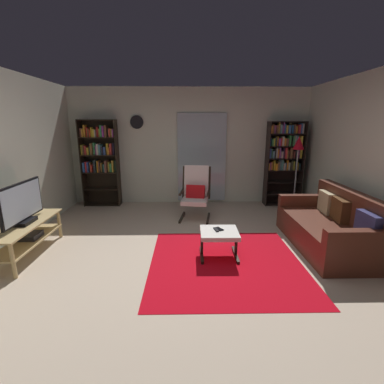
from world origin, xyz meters
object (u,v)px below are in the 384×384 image
at_px(tv_stand, 27,234).
at_px(floor_lamp_by_shelf, 298,149).
at_px(cell_phone, 219,229).
at_px(wall_clock, 137,122).
at_px(tv_remote, 216,230).
at_px(leather_sofa, 330,227).
at_px(ottoman, 219,235).
at_px(lounge_armchair, 196,191).
at_px(bookshelf_near_sofa, 284,155).
at_px(television, 22,204).
at_px(bookshelf_near_tv, 100,157).

xyz_separation_m(tv_stand, floor_lamp_by_shelf, (4.53, 1.93, 0.99)).
relative_size(cell_phone, wall_clock, 0.48).
bearing_deg(tv_remote, leather_sofa, -4.42).
bearing_deg(tv_remote, ottoman, -45.69).
bearing_deg(wall_clock, lounge_armchair, -39.52).
bearing_deg(ottoman, tv_stand, 177.67).
relative_size(bookshelf_near_sofa, floor_lamp_by_shelf, 1.19).
bearing_deg(leather_sofa, cell_phone, -172.44).
height_order(lounge_armchair, floor_lamp_by_shelf, floor_lamp_by_shelf).
height_order(lounge_armchair, cell_phone, lounge_armchair).
bearing_deg(ottoman, bookshelf_near_sofa, 55.97).
height_order(tv_remote, floor_lamp_by_shelf, floor_lamp_by_shelf).
relative_size(television, wall_clock, 3.23).
relative_size(floor_lamp_by_shelf, wall_clock, 5.41).
relative_size(bookshelf_near_sofa, leather_sofa, 1.05).
xyz_separation_m(bookshelf_near_tv, lounge_armchair, (2.10, -0.92, -0.56)).
bearing_deg(bookshelf_near_tv, leather_sofa, -29.45).
bearing_deg(leather_sofa, bookshelf_near_sofa, 89.61).
distance_m(cell_phone, wall_clock, 3.41).
bearing_deg(cell_phone, leather_sofa, -22.18).
relative_size(leather_sofa, lounge_armchair, 1.74).
bearing_deg(bookshelf_near_tv, lounge_armchair, -23.57).
relative_size(television, bookshelf_near_sofa, 0.50).
bearing_deg(television, tv_remote, -1.59).
xyz_separation_m(tv_remote, cell_phone, (0.05, 0.03, -0.00)).
relative_size(ottoman, tv_remote, 3.65).
height_order(tv_stand, cell_phone, tv_stand).
distance_m(bookshelf_near_tv, tv_remote, 3.54).
relative_size(television, ottoman, 1.79).
relative_size(lounge_armchair, wall_clock, 3.53).
distance_m(lounge_armchair, tv_remote, 1.67).
bearing_deg(bookshelf_near_sofa, leather_sofa, -90.39).
bearing_deg(tv_stand, cell_phone, -1.06).
distance_m(bookshelf_near_sofa, ottoman, 3.18).
relative_size(cell_phone, floor_lamp_by_shelf, 0.09).
bearing_deg(lounge_armchair, television, -147.04).
bearing_deg(ottoman, tv_remote, 147.16).
height_order(bookshelf_near_tv, ottoman, bookshelf_near_tv).
relative_size(tv_stand, lounge_armchair, 1.31).
bearing_deg(lounge_armchair, cell_phone, -80.18).
height_order(leather_sofa, wall_clock, wall_clock).
bearing_deg(floor_lamp_by_shelf, tv_remote, -132.76).
bearing_deg(ottoman, lounge_armchair, 99.34).
distance_m(bookshelf_near_tv, leather_sofa, 4.75).
xyz_separation_m(tv_stand, leather_sofa, (4.41, 0.18, -0.00)).
xyz_separation_m(lounge_armchair, floor_lamp_by_shelf, (2.10, 0.37, 0.78)).
bearing_deg(tv_remote, lounge_armchair, 85.23).
height_order(tv_stand, tv_remote, tv_stand).
bearing_deg(lounge_armchair, bookshelf_near_sofa, 23.65).
bearing_deg(wall_clock, television, -113.80).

